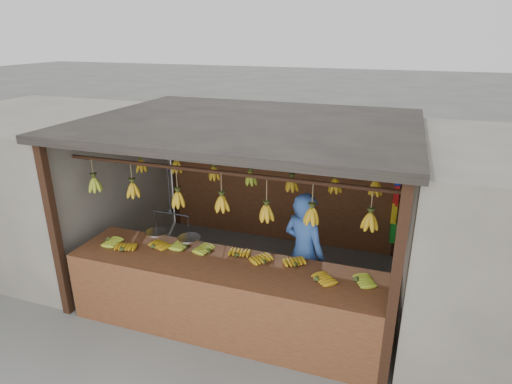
% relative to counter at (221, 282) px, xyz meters
% --- Properties ---
extents(ground, '(80.00, 80.00, 0.00)m').
position_rel_counter_xyz_m(ground, '(-0.09, 1.23, -0.72)').
color(ground, '#5B5B57').
extents(stall, '(4.30, 3.30, 2.40)m').
position_rel_counter_xyz_m(stall, '(-0.09, 1.56, 1.25)').
color(stall, black).
rests_on(stall, ground).
extents(neighbor_left, '(3.00, 3.00, 2.30)m').
position_rel_counter_xyz_m(neighbor_left, '(-3.69, 1.23, 0.43)').
color(neighbor_left, slate).
rests_on(neighbor_left, ground).
extents(counter, '(3.85, 0.88, 0.96)m').
position_rel_counter_xyz_m(counter, '(0.00, 0.00, 0.00)').
color(counter, '#58301A').
rests_on(counter, ground).
extents(hanging_bananas, '(3.57, 2.21, 0.38)m').
position_rel_counter_xyz_m(hanging_bananas, '(-0.08, 1.23, 0.90)').
color(hanging_bananas, '#92A523').
rests_on(hanging_bananas, ground).
extents(balance_scale, '(0.73, 0.29, 0.91)m').
position_rel_counter_xyz_m(balance_scale, '(-0.73, 0.23, 0.44)').
color(balance_scale, black).
rests_on(balance_scale, ground).
extents(vendor, '(0.71, 0.61, 1.65)m').
position_rel_counter_xyz_m(vendor, '(0.80, 0.82, 0.10)').
color(vendor, '#3359A5').
rests_on(vendor, ground).
extents(bag_bundles, '(0.08, 0.26, 1.29)m').
position_rel_counter_xyz_m(bag_bundles, '(1.85, 2.58, 0.27)').
color(bag_bundles, '#1426BF').
rests_on(bag_bundles, ground).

